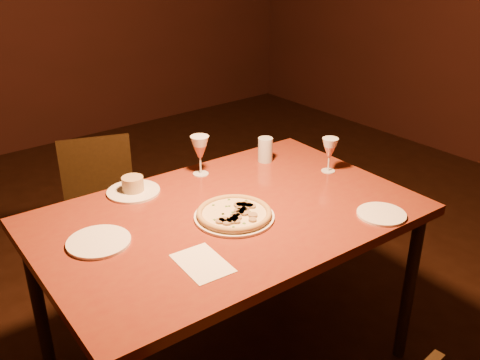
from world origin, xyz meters
TOP-DOWN VIEW (x-y plane):
  - dining_table at (-0.04, 0.29)m, footprint 1.50×1.00m
  - chair_far at (-0.15, 1.28)m, footprint 0.49×0.49m
  - pizza_plate at (-0.05, 0.24)m, footprint 0.31×0.31m
  - ramekin_saucer at (-0.25, 0.67)m, footprint 0.22×0.22m
  - wine_glass_far at (0.08, 0.65)m, footprint 0.08×0.08m
  - wine_glass_right at (0.55, 0.32)m, footprint 0.07×0.07m
  - water_tumbler at (0.40, 0.58)m, footprint 0.07×0.07m
  - side_plate_left at (-0.54, 0.39)m, footprint 0.22×0.22m
  - side_plate_near at (0.40, -0.10)m, footprint 0.19×0.19m
  - menu_card at (-0.33, 0.06)m, footprint 0.16×0.22m

SIDE VIEW (x-z plane):
  - chair_far at x=-0.15m, z-range 0.05..0.83m
  - dining_table at x=-0.04m, z-range 0.32..1.11m
  - menu_card at x=-0.33m, z-range 0.78..0.79m
  - side_plate_near at x=0.40m, z-range 0.78..0.79m
  - side_plate_left at x=-0.54m, z-range 0.78..0.80m
  - pizza_plate at x=-0.05m, z-range 0.79..0.82m
  - ramekin_saucer at x=-0.25m, z-range 0.77..0.84m
  - water_tumbler at x=0.40m, z-range 0.78..0.90m
  - wine_glass_right at x=0.55m, z-range 0.78..0.94m
  - wine_glass_far at x=0.08m, z-range 0.78..0.97m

